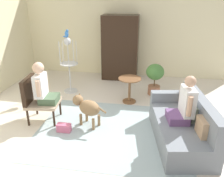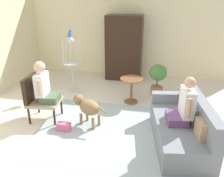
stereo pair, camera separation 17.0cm
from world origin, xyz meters
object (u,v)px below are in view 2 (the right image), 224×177
Objects in this scene: dog at (87,107)px; potted_plant at (158,76)px; person_on_armchair at (44,85)px; handbag at (64,127)px; armchair at (38,96)px; parrot at (70,33)px; round_end_table at (131,87)px; bird_cage_stand at (72,62)px; couch at (183,127)px; person_on_couch at (184,105)px; armoire_cabinet at (124,48)px.

potted_plant reaches higher than dog.
person_on_armchair reaches higher than handbag.
armchair is 4.74× the size of parrot.
armchair is 1.52× the size of round_end_table.
bird_cage_stand is at bearing -175.59° from potted_plant.
armchair is at bearing -174.01° from person_on_armchair.
person_on_armchair is at bearing -142.55° from potted_plant.
handbag is at bearing -177.61° from couch.
bird_cage_stand is 1.76× the size of potted_plant.
round_end_table is at bearing -136.33° from potted_plant.
armchair is 1.13× the size of person_on_couch.
parrot is (0.18, 1.56, 1.02)m from armchair.
person_on_couch is 2.09m from potted_plant.
person_on_armchair is at bearing -113.04° from armoire_cabinet.
person_on_armchair is (-2.72, 0.31, 0.02)m from person_on_couch.
potted_plant is at bearing 37.45° from person_on_armchair.
potted_plant is at bearing 50.42° from handbag.
couch is 2.19× the size of person_on_armchair.
bird_cage_stand is at bearing 104.78° from handbag.
armchair is at bearing 174.99° from couch.
person_on_armchair is 4.23× the size of parrot.
armchair is at bearing 178.86° from dog.
bird_cage_stand reaches higher than couch.
dog is at bearing -2.39° from person_on_armchair.
couch is 3.32m from bird_cage_stand.
person_on_couch is 1.02× the size of potted_plant.
round_end_table is 1.80m from armoire_cabinet.
handbag is at bearing -27.06° from armchair.
couch is 1.95× the size of armchair.
potted_plant is at bearing -46.18° from armoire_cabinet.
person_on_couch is 1.84m from round_end_table.
couch is at bearing -5.01° from armchair.
armchair is 1.87m from parrot.
handbag is (0.50, -1.91, -0.74)m from bird_cage_stand.
dog is 2.91m from armoire_cabinet.
armchair is 1.15× the size of potted_plant.
round_end_table is (-1.10, 1.42, 0.11)m from couch.
person_on_armchair is at bearing -90.63° from bird_cage_stand.
person_on_armchair is 3.05m from armoire_cabinet.
potted_plant is 3.08× the size of handbag.
round_end_table is at bearing 53.35° from handbag.
armoire_cabinet reaches higher than person_on_armchair.
couch is 1.27× the size of bird_cage_stand.
person_on_couch is at bearing 1.42° from handbag.
couch is 3.51m from armoire_cabinet.
person_on_armchair is 1.73m from parrot.
potted_plant is (2.22, 0.17, -1.03)m from parrot.
person_on_couch is at bearing -5.82° from armchair.
parrot is 2.46m from potted_plant.
person_on_armchair is at bearing 177.61° from dog.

